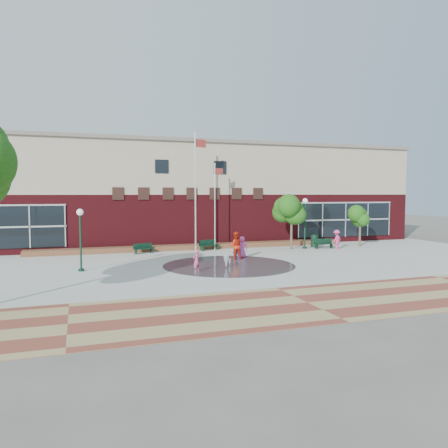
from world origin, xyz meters
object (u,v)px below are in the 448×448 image
object	(u,v)px
flagpole_left	(196,186)
bench_left	(144,250)
flagpole_right	(215,202)
child_splash	(197,261)
trash_can	(315,241)

from	to	relation	value
flagpole_left	bench_left	world-z (taller)	flagpole_left
flagpole_right	child_splash	size ratio (longest dim) A/B	5.41
trash_can	child_splash	bearing A→B (deg)	-146.92
flagpole_left	flagpole_right	distance (m)	2.27
flagpole_left	trash_can	distance (m)	11.34
bench_left	child_splash	size ratio (longest dim) A/B	1.23
flagpole_left	child_splash	world-z (taller)	flagpole_left
flagpole_right	bench_left	bearing A→B (deg)	165.95
bench_left	child_splash	world-z (taller)	child_splash
flagpole_right	bench_left	xyz separation A→B (m)	(-5.87, -0.37, -3.69)
flagpole_right	child_splash	xyz separation A→B (m)	(-4.08, -9.31, -3.29)
bench_left	child_splash	distance (m)	9.12
flagpole_right	trash_can	distance (m)	9.26
bench_left	trash_can	xyz separation A→B (m)	(14.43, -0.70, 0.33)
flagpole_right	trash_can	world-z (taller)	flagpole_right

